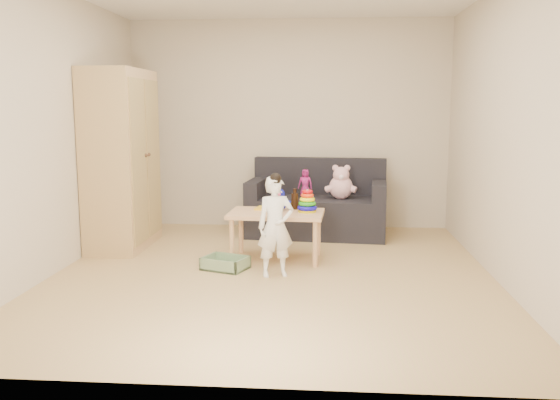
# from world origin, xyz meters

# --- Properties ---
(room) EXTENTS (4.50, 4.50, 4.50)m
(room) POSITION_xyz_m (0.00, 0.00, 1.30)
(room) COLOR tan
(room) RESTS_ON ground
(wardrobe) EXTENTS (0.53, 1.07, 1.92)m
(wardrobe) POSITION_xyz_m (-1.72, 0.96, 0.96)
(wardrobe) COLOR tan
(wardrobe) RESTS_ON ground
(sofa) EXTENTS (1.68, 0.95, 0.46)m
(sofa) POSITION_xyz_m (0.38, 1.72, 0.23)
(sofa) COLOR black
(sofa) RESTS_ON ground
(play_table) EXTENTS (0.96, 0.63, 0.49)m
(play_table) POSITION_xyz_m (-0.01, 0.51, 0.24)
(play_table) COLOR #DDAE79
(play_table) RESTS_ON ground
(storage_bin) EXTENTS (0.48, 0.42, 0.12)m
(storage_bin) POSITION_xyz_m (-0.46, 0.12, 0.06)
(storage_bin) COLOR gray
(storage_bin) RESTS_ON ground
(toddler) EXTENTS (0.38, 0.31, 0.89)m
(toddler) POSITION_xyz_m (0.03, -0.06, 0.45)
(toddler) COLOR white
(toddler) RESTS_ON ground
(pink_bear) EXTENTS (0.37, 0.34, 0.34)m
(pink_bear) POSITION_xyz_m (0.66, 1.64, 0.62)
(pink_bear) COLOR #FFBBC7
(pink_bear) RESTS_ON sofa
(doll) EXTENTS (0.19, 0.14, 0.33)m
(doll) POSITION_xyz_m (0.24, 1.68, 0.62)
(doll) COLOR #B0217A
(doll) RESTS_ON sofa
(ring_stacker) EXTENTS (0.20, 0.20, 0.23)m
(ring_stacker) POSITION_xyz_m (0.30, 0.53, 0.58)
(ring_stacker) COLOR #CFB70A
(ring_stacker) RESTS_ON play_table
(brown_bottle) EXTENTS (0.07, 0.07, 0.21)m
(brown_bottle) POSITION_xyz_m (0.17, 0.69, 0.58)
(brown_bottle) COLOR black
(brown_bottle) RESTS_ON play_table
(blue_plush) EXTENTS (0.21, 0.18, 0.23)m
(blue_plush) POSITION_xyz_m (0.02, 0.62, 0.60)
(blue_plush) COLOR #151BC2
(blue_plush) RESTS_ON play_table
(wooden_figure) EXTENTS (0.06, 0.06, 0.12)m
(wooden_figure) POSITION_xyz_m (-0.06, 0.50, 0.55)
(wooden_figure) COLOR brown
(wooden_figure) RESTS_ON play_table
(yellow_book) EXTENTS (0.24, 0.24, 0.02)m
(yellow_book) POSITION_xyz_m (-0.12, 0.67, 0.50)
(yellow_book) COLOR yellow
(yellow_book) RESTS_ON play_table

